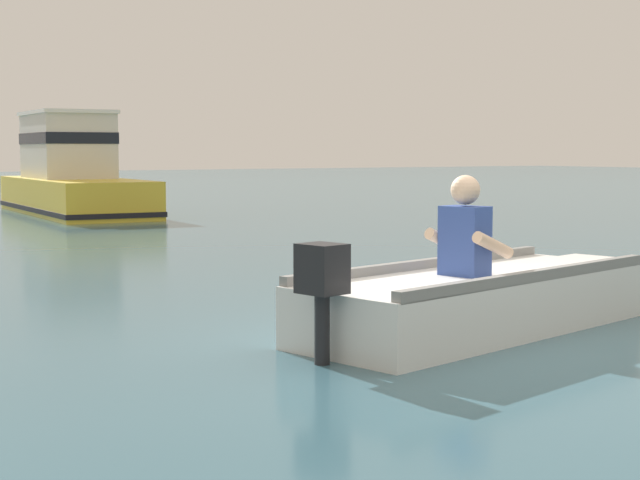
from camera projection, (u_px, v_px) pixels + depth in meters
ground_plane at (501, 348)px, 6.83m from camera, size 120.00×120.00×0.00m
rowboat_with_person at (481, 298)px, 7.50m from camera, size 3.71×1.75×1.19m
moored_boat_yellow at (72, 176)px, 21.36m from camera, size 2.34×6.20×2.23m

